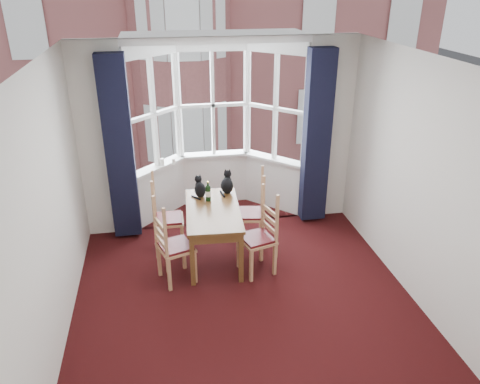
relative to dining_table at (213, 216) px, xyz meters
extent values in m
plane|color=black|center=(0.24, -1.24, -0.64)|extent=(4.50, 4.50, 0.00)
plane|color=white|center=(0.24, -1.24, 2.16)|extent=(4.50, 4.50, 0.00)
plane|color=silver|center=(-1.76, -1.24, 0.76)|extent=(0.00, 4.50, 4.50)
plane|color=silver|center=(2.24, -1.24, 0.76)|extent=(0.00, 4.50, 4.50)
plane|color=silver|center=(0.24, -3.49, 0.76)|extent=(4.00, 0.00, 4.00)
cube|color=silver|center=(-1.41, 1.01, 0.76)|extent=(0.70, 0.12, 2.80)
cube|color=silver|center=(1.89, 1.01, 0.76)|extent=(0.70, 0.12, 2.80)
cube|color=black|center=(-1.18, 0.83, 0.71)|extent=(0.38, 0.22, 2.60)
cube|color=black|center=(1.66, 0.83, 0.71)|extent=(0.38, 0.22, 2.60)
cube|color=brown|center=(0.00, 0.00, 0.08)|extent=(0.78, 1.35, 0.04)
cube|color=brown|center=(-0.34, -0.59, -0.29)|extent=(0.06, 0.06, 0.70)
cube|color=brown|center=(-0.26, 0.62, -0.29)|extent=(0.06, 0.06, 0.70)
cube|color=brown|center=(0.26, -0.62, -0.29)|extent=(0.06, 0.06, 0.70)
cube|color=brown|center=(0.34, 0.59, -0.29)|extent=(0.06, 0.06, 0.70)
cube|color=tan|center=(-0.52, -0.43, -0.16)|extent=(0.51, 0.53, 0.06)
cube|color=#4C0D11|center=(-0.52, -0.43, -0.15)|extent=(0.46, 0.47, 0.03)
cube|color=tan|center=(-0.58, 0.31, -0.16)|extent=(0.41, 0.43, 0.06)
cube|color=#4C0D11|center=(-0.58, 0.31, -0.15)|extent=(0.37, 0.39, 0.03)
cube|color=tan|center=(0.50, -0.42, -0.16)|extent=(0.50, 0.51, 0.06)
cube|color=#4C0D11|center=(0.50, -0.42, -0.15)|extent=(0.45, 0.46, 0.03)
cube|color=tan|center=(0.55, 0.26, -0.16)|extent=(0.46, 0.48, 0.06)
cube|color=#4C0D11|center=(0.55, 0.26, -0.15)|extent=(0.42, 0.43, 0.03)
ellipsoid|color=black|center=(-0.12, 0.41, 0.20)|extent=(0.20, 0.24, 0.21)
sphere|color=black|center=(-0.14, 0.49, 0.33)|extent=(0.12, 0.12, 0.10)
cone|color=black|center=(-0.16, 0.48, 0.38)|extent=(0.04, 0.04, 0.04)
cone|color=black|center=(-0.11, 0.49, 0.38)|extent=(0.04, 0.04, 0.04)
ellipsoid|color=black|center=(0.26, 0.47, 0.21)|extent=(0.23, 0.27, 0.23)
sphere|color=black|center=(0.28, 0.55, 0.35)|extent=(0.13, 0.13, 0.11)
cone|color=black|center=(0.25, 0.56, 0.41)|extent=(0.05, 0.05, 0.05)
cone|color=black|center=(0.31, 0.54, 0.41)|extent=(0.05, 0.05, 0.05)
cylinder|color=black|center=(-0.03, 0.26, 0.20)|extent=(0.07, 0.07, 0.20)
sphere|color=black|center=(-0.03, 0.26, 0.30)|extent=(0.07, 0.07, 0.07)
cylinder|color=black|center=(-0.03, 0.26, 0.34)|extent=(0.03, 0.03, 0.09)
cylinder|color=gold|center=(-0.03, 0.26, 0.38)|extent=(0.03, 0.03, 0.02)
cylinder|color=silver|center=(-0.03, 0.26, 0.21)|extent=(0.07, 0.07, 0.08)
cylinder|color=white|center=(-0.61, 1.36, 0.28)|extent=(0.06, 0.06, 0.11)
cylinder|color=white|center=(-0.44, 1.39, 0.27)|extent=(0.06, 0.06, 0.09)
plane|color=#333335|center=(0.24, 31.01, -6.64)|extent=(80.00, 80.00, 0.00)
cube|color=#99524F|center=(0.24, 13.01, 0.36)|extent=(18.00, 6.00, 14.00)
cylinder|color=#99524F|center=(0.24, 10.01, 0.36)|extent=(3.20, 3.20, 14.00)
camera|label=1|loc=(-0.61, -5.46, 2.89)|focal=35.00mm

